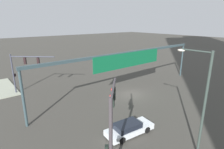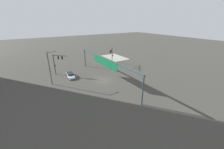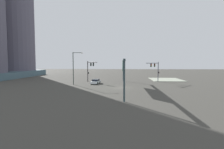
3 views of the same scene
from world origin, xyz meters
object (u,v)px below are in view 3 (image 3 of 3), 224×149
(traffic_signal_near_corner, at_px, (90,68))
(streetlamp_curved_arm, at_px, (74,66))
(sedan_car_approaching, at_px, (96,81))
(traffic_signal_opposite_side, at_px, (155,68))

(traffic_signal_near_corner, distance_m, streetlamp_curved_arm, 7.09)
(streetlamp_curved_arm, relative_size, sedan_car_approaching, 1.71)
(traffic_signal_near_corner, xyz_separation_m, traffic_signal_opposite_side, (0.69, -19.38, 0.02))
(sedan_car_approaching, bearing_deg, streetlamp_curved_arm, -58.64)
(traffic_signal_opposite_side, relative_size, streetlamp_curved_arm, 0.70)
(sedan_car_approaching, bearing_deg, traffic_signal_opposite_side, 112.14)
(traffic_signal_near_corner, height_order, traffic_signal_opposite_side, traffic_signal_near_corner)
(streetlamp_curved_arm, distance_m, sedan_car_approaching, 7.18)
(traffic_signal_near_corner, distance_m, traffic_signal_opposite_side, 19.39)
(traffic_signal_near_corner, relative_size, sedan_car_approaching, 1.25)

